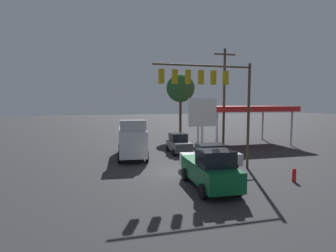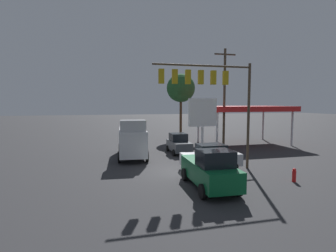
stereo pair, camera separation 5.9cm
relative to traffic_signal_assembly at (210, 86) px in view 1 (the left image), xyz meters
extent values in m
plane|color=#2D2D30|center=(2.55, -0.21, -6.21)|extent=(200.00, 200.00, 0.00)
cylinder|color=#473828|center=(-3.19, 0.03, -2.23)|extent=(0.20, 0.20, 7.96)
cylinder|color=#473828|center=(0.51, 0.03, 1.45)|extent=(7.41, 0.14, 0.14)
cube|color=#B79314|center=(-1.23, 0.03, 0.63)|extent=(0.36, 0.28, 1.00)
sphere|color=#360505|center=(-1.23, -0.16, 0.93)|extent=(0.22, 0.22, 0.22)
sphere|color=#392305|center=(-1.23, -0.16, 0.63)|extent=(0.22, 0.22, 0.22)
sphere|color=#41FF6B|center=(-1.23, -0.16, 0.33)|extent=(0.22, 0.22, 0.22)
cube|color=#B79314|center=(-0.26, 0.03, 0.63)|extent=(0.36, 0.28, 1.00)
sphere|color=#360505|center=(-0.26, -0.16, 0.93)|extent=(0.22, 0.22, 0.22)
sphere|color=#392305|center=(-0.26, -0.16, 0.63)|extent=(0.22, 0.22, 0.22)
sphere|color=#41FF6B|center=(-0.26, -0.16, 0.33)|extent=(0.22, 0.22, 0.22)
cube|color=#B79314|center=(0.70, 0.03, 0.63)|extent=(0.36, 0.28, 1.00)
sphere|color=#360505|center=(0.70, -0.16, 0.93)|extent=(0.22, 0.22, 0.22)
sphere|color=#392305|center=(0.70, -0.16, 0.63)|extent=(0.22, 0.22, 0.22)
sphere|color=#41FF6B|center=(0.70, -0.16, 0.33)|extent=(0.22, 0.22, 0.22)
cube|color=#B79314|center=(1.66, 0.03, 0.63)|extent=(0.36, 0.28, 1.00)
sphere|color=#360505|center=(1.66, -0.16, 0.93)|extent=(0.22, 0.22, 0.22)
sphere|color=#392305|center=(1.66, -0.16, 0.63)|extent=(0.22, 0.22, 0.22)
sphere|color=#41FF6B|center=(1.66, -0.16, 0.33)|extent=(0.22, 0.22, 0.22)
cube|color=#B79314|center=(2.63, 0.03, 0.63)|extent=(0.36, 0.28, 1.00)
sphere|color=#360505|center=(2.63, -0.16, 0.93)|extent=(0.22, 0.22, 0.22)
sphere|color=#392305|center=(2.63, -0.16, 0.63)|extent=(0.22, 0.22, 0.22)
sphere|color=#41FF6B|center=(2.63, -0.16, 0.33)|extent=(0.22, 0.22, 0.22)
cube|color=#B79314|center=(3.59, 0.03, 0.63)|extent=(0.36, 0.28, 1.00)
sphere|color=#360505|center=(3.59, -0.16, 0.93)|extent=(0.22, 0.22, 0.22)
sphere|color=#392305|center=(3.59, -0.16, 0.63)|extent=(0.22, 0.22, 0.22)
sphere|color=#41FF6B|center=(3.59, -0.16, 0.33)|extent=(0.22, 0.22, 0.22)
cylinder|color=#473828|center=(-5.21, -8.14, -0.83)|extent=(0.26, 0.26, 10.76)
cube|color=#473828|center=(-5.21, -8.14, 3.95)|extent=(2.40, 0.14, 0.14)
cube|color=red|center=(-9.26, -11.12, -1.86)|extent=(10.74, 6.90, 0.60)
cube|color=red|center=(-9.26, -14.59, -1.86)|extent=(10.74, 0.06, 0.36)
cylinder|color=silver|center=(-14.03, -13.97, -4.19)|extent=(0.24, 0.24, 4.05)
cylinder|color=silver|center=(-4.49, -13.97, -4.19)|extent=(0.24, 0.24, 4.05)
cylinder|color=silver|center=(-14.03, -8.28, -4.19)|extent=(0.24, 0.24, 4.05)
cylinder|color=silver|center=(-4.49, -8.28, -4.19)|extent=(0.24, 0.24, 4.05)
cylinder|color=silver|center=(-1.81, -5.84, -3.48)|extent=(0.24, 0.24, 5.46)
cube|color=white|center=(-1.81, -5.84, -2.10)|extent=(2.81, 0.24, 2.69)
cube|color=black|center=(-1.81, -5.97, -2.10)|extent=(1.97, 0.04, 0.94)
cube|color=silver|center=(-0.30, -0.29, -5.43)|extent=(4.44, 1.89, 0.90)
cube|color=black|center=(-0.30, -0.29, -4.63)|extent=(2.03, 1.70, 0.70)
cylinder|color=black|center=(1.15, 0.60, -5.88)|extent=(0.66, 0.23, 0.66)
cylinder|color=black|center=(1.12, -1.24, -5.88)|extent=(0.66, 0.23, 0.66)
cylinder|color=black|center=(-1.71, 0.66, -5.88)|extent=(0.66, 0.23, 0.66)
cylinder|color=black|center=(-1.74, -1.18, -5.88)|extent=(0.66, 0.23, 0.66)
cube|color=#474C51|center=(0.16, -7.12, -5.45)|extent=(1.72, 3.81, 0.90)
cube|color=black|center=(0.15, -7.42, -4.62)|extent=(1.57, 1.71, 0.76)
cylinder|color=black|center=(-0.71, -5.88, -5.90)|extent=(0.22, 0.62, 0.62)
cylinder|color=black|center=(1.03, -5.89, -5.90)|extent=(0.22, 0.62, 0.62)
cylinder|color=black|center=(-0.72, -8.35, -5.90)|extent=(0.22, 0.62, 0.62)
cylinder|color=black|center=(1.02, -8.36, -5.90)|extent=(0.22, 0.62, 0.62)
cube|color=silver|center=(4.92, -6.34, -4.63)|extent=(2.83, 6.96, 2.20)
cube|color=#BABABC|center=(5.08, -4.25, -3.08)|extent=(2.25, 1.96, 0.90)
cylinder|color=black|center=(3.92, -4.05, -5.73)|extent=(0.29, 0.97, 0.96)
cylinder|color=black|center=(6.26, -4.23, -5.73)|extent=(0.29, 0.97, 0.96)
cylinder|color=black|center=(3.58, -8.45, -5.73)|extent=(0.29, 0.97, 0.96)
cylinder|color=black|center=(5.91, -8.64, -5.73)|extent=(0.29, 0.97, 0.96)
cube|color=#0C592D|center=(1.53, 3.66, -5.26)|extent=(2.17, 5.26, 1.10)
cube|color=black|center=(1.57, 4.56, -4.26)|extent=(1.89, 1.66, 0.90)
cylinder|color=black|center=(0.57, 5.38, -5.81)|extent=(0.25, 0.81, 0.80)
cylinder|color=black|center=(2.61, 5.31, -5.81)|extent=(0.25, 0.81, 0.80)
cylinder|color=black|center=(0.46, 2.00, -5.81)|extent=(0.25, 0.81, 0.80)
cylinder|color=black|center=(2.50, 1.93, -5.81)|extent=(0.25, 0.81, 0.80)
cylinder|color=#4C331E|center=(-3.47, -18.40, -3.33)|extent=(0.36, 0.36, 5.76)
sphere|color=#235628|center=(-3.47, -18.40, 0.97)|extent=(4.06, 4.06, 4.06)
cylinder|color=red|center=(-4.17, 3.93, -5.86)|extent=(0.24, 0.24, 0.70)
sphere|color=red|center=(-4.17, 3.93, -5.44)|extent=(0.22, 0.22, 0.22)
camera|label=1|loc=(7.68, 17.73, -1.23)|focal=28.00mm
camera|label=2|loc=(7.62, 17.74, -1.23)|focal=28.00mm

